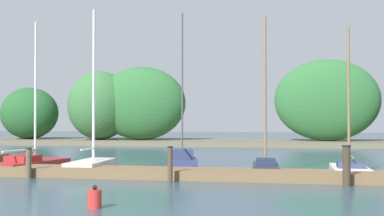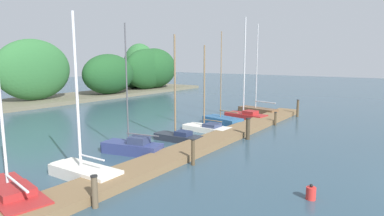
% 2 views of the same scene
% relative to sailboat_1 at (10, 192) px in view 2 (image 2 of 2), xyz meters
% --- Properties ---
extents(dock_pier, '(28.99, 1.80, 0.35)m').
position_rel_sailboat_1_xyz_m(dock_pier, '(9.63, -1.77, -0.13)').
color(dock_pier, brown).
rests_on(dock_pier, ground).
extents(far_shore, '(61.17, 8.44, 7.33)m').
position_rel_sailboat_1_xyz_m(far_shore, '(16.47, 22.93, 2.73)').
color(far_shore, '#66604C').
rests_on(far_shore, ground).
extents(sailboat_1, '(2.02, 4.39, 6.42)m').
position_rel_sailboat_1_xyz_m(sailboat_1, '(0.00, 0.00, 0.00)').
color(sailboat_1, maroon).
rests_on(sailboat_1, ground).
extents(sailboat_2, '(1.35, 3.59, 6.78)m').
position_rel_sailboat_1_xyz_m(sailboat_2, '(2.83, -0.20, 0.06)').
color(sailboat_2, silver).
rests_on(sailboat_2, ground).
extents(sailboat_3, '(1.82, 3.49, 6.71)m').
position_rel_sailboat_1_xyz_m(sailboat_3, '(6.45, 0.68, 0.08)').
color(sailboat_3, navy).
rests_on(sailboat_3, ground).
extents(sailboat_4, '(1.21, 3.18, 6.34)m').
position_rel_sailboat_1_xyz_m(sailboat_4, '(9.93, 0.33, 0.08)').
color(sailboat_4, '#232833').
rests_on(sailboat_4, ground).
extents(sailboat_5, '(1.35, 3.49, 5.84)m').
position_rel_sailboat_1_xyz_m(sailboat_5, '(13.16, 0.34, -0.00)').
color(sailboat_5, silver).
rests_on(sailboat_5, ground).
extents(sailboat_6, '(1.93, 3.35, 6.93)m').
position_rel_sailboat_1_xyz_m(sailboat_6, '(15.91, 0.71, 0.01)').
color(sailboat_6, '#285684').
rests_on(sailboat_6, ground).
extents(sailboat_7, '(1.66, 3.74, 8.24)m').
position_rel_sailboat_1_xyz_m(sailboat_7, '(18.94, 0.21, 0.13)').
color(sailboat_7, maroon).
rests_on(sailboat_7, ground).
extents(sailboat_8, '(1.76, 3.95, 7.98)m').
position_rel_sailboat_1_xyz_m(sailboat_8, '(21.98, 0.53, 0.05)').
color(sailboat_8, brown).
rests_on(sailboat_8, ground).
extents(mooring_piling_1, '(0.24, 0.24, 1.13)m').
position_rel_sailboat_1_xyz_m(mooring_piling_1, '(1.37, -2.87, 0.26)').
color(mooring_piling_1, brown).
rests_on(mooring_piling_1, ground).
extents(mooring_piling_2, '(0.20, 0.20, 1.25)m').
position_rel_sailboat_1_xyz_m(mooring_piling_2, '(6.81, -3.05, 0.32)').
color(mooring_piling_2, '#4C3D28').
rests_on(mooring_piling_2, ground).
extents(mooring_piling_3, '(0.29, 0.29, 1.34)m').
position_rel_sailboat_1_xyz_m(mooring_piling_3, '(12.73, -3.02, 0.37)').
color(mooring_piling_3, '#3D3323').
rests_on(mooring_piling_3, ground).
extents(mooring_piling_4, '(0.20, 0.20, 1.00)m').
position_rel_sailboat_1_xyz_m(mooring_piling_4, '(17.80, -2.86, 0.20)').
color(mooring_piling_4, '#4C3D28').
rests_on(mooring_piling_4, ground).
extents(mooring_piling_5, '(0.23, 0.23, 1.48)m').
position_rel_sailboat_1_xyz_m(mooring_piling_5, '(22.36, -3.09, 0.44)').
color(mooring_piling_5, '#4C3D28').
rests_on(mooring_piling_5, ground).
extents(channel_buoy_0, '(0.34, 0.34, 0.57)m').
position_rel_sailboat_1_xyz_m(channel_buoy_0, '(6.21, -8.58, -0.07)').
color(channel_buoy_0, red).
rests_on(channel_buoy_0, ground).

